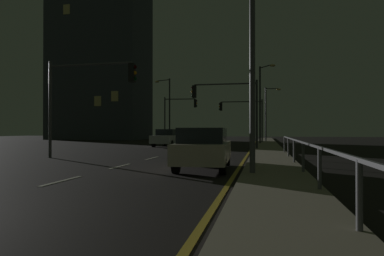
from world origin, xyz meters
TOP-DOWN VIEW (x-y plane):
  - ground_plane at (0.00, 17.50)m, footprint 112.00×112.00m
  - sidewalk_right at (6.11, 17.50)m, footprint 2.10×77.00m
  - lane_markings_center at (0.00, 21.00)m, footprint 0.14×50.00m
  - lane_edge_line at (4.82, 22.50)m, footprint 0.14×53.00m
  - car at (3.56, 8.68)m, footprint 2.06×4.49m
  - car_oncoming at (-2.72, 25.20)m, footprint 2.04×4.49m
  - traffic_light_far_center at (3.36, 34.30)m, footprint 4.96×0.47m
  - traffic_light_far_right at (-3.97, 33.99)m, footprint 3.92×0.66m
  - traffic_light_near_right at (3.04, 21.16)m, footprint 5.02×0.36m
  - traffic_light_overhead_east at (-3.22, 12.08)m, footprint 5.03×0.34m
  - street_lamp_median at (6.36, 38.52)m, footprint 1.94×0.56m
  - street_lamp_mid_block at (5.64, 30.79)m, footprint 1.59×1.87m
  - street_lamp_far_end at (-6.08, 36.32)m, footprint 2.24×0.95m
  - street_lamp_across_street at (5.07, 6.87)m, footprint 2.29×1.07m
  - barrier_fence at (7.01, 7.59)m, footprint 0.09×19.27m
  - building_distant at (-20.15, 45.75)m, footprint 14.67×9.07m

SIDE VIEW (x-z plane):
  - ground_plane at x=0.00m, z-range 0.00..0.00m
  - lane_edge_line at x=4.82m, z-range 0.00..0.01m
  - lane_markings_center at x=0.00m, z-range 0.00..0.01m
  - sidewalk_right at x=6.11m, z-range 0.00..0.14m
  - car at x=3.56m, z-range 0.04..1.61m
  - car_oncoming at x=-2.72m, z-range 0.04..1.61m
  - barrier_fence at x=7.01m, z-range 0.39..1.37m
  - traffic_light_far_center at x=3.36m, z-range 1.19..6.02m
  - traffic_light_overhead_east at x=-3.22m, z-range 1.12..6.28m
  - traffic_light_near_right at x=3.04m, z-range 1.24..6.30m
  - traffic_light_far_right at x=-3.97m, z-range 1.10..6.49m
  - street_lamp_median at x=6.36m, z-range 0.85..7.52m
  - street_lamp_far_end at x=-6.08m, z-range 0.79..8.75m
  - street_lamp_mid_block at x=5.64m, z-range 0.93..8.83m
  - street_lamp_across_street at x=5.07m, z-range 0.94..9.04m
  - building_distant at x=-20.15m, z-range 0.00..27.86m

